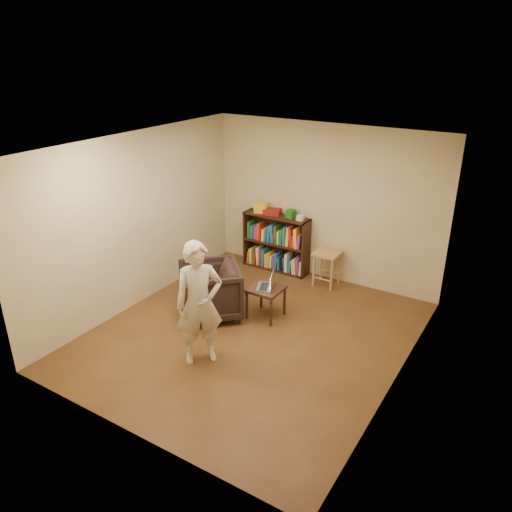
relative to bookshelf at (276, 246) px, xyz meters
The scene contains 15 objects.
floor 2.28m from the bookshelf, 69.07° to the right, with size 4.50×4.50×0.00m, color #4D2F18.
ceiling 3.11m from the bookshelf, 69.07° to the right, with size 4.50×4.50×0.00m, color silver.
wall_back 1.19m from the bookshelf, 11.02° to the left, with size 4.00×4.00×0.00m, color beige.
wall_left 2.56m from the bookshelf, 119.79° to the right, with size 4.50×4.50×0.00m, color beige.
wall_right 3.60m from the bookshelf, 36.78° to the right, with size 4.50×4.50×0.00m, color beige.
bookshelf is the anchor object (origin of this frame).
box_yellow 0.72m from the bookshelf, behind, with size 0.22×0.16×0.18m, color yellow.
red_cloth 0.62m from the bookshelf, behind, with size 0.29×0.21×0.10m, color maroon.
box_green 0.68m from the bookshelf, ahead, with size 0.14×0.14×0.14m, color #20661B.
box_white 0.76m from the bookshelf, ahead, with size 0.11×0.11×0.08m, color silver.
stool 1.03m from the bookshelf, ahead, with size 0.41×0.41×0.59m.
armchair 1.94m from the bookshelf, 90.44° to the right, with size 0.84×0.87×0.79m, color black.
side_table 1.71m from the bookshelf, 65.44° to the right, with size 0.46×0.46×0.48m.
laptop 1.72m from the bookshelf, 64.67° to the right, with size 0.33×0.37×0.23m.
person 2.99m from the bookshelf, 79.02° to the right, with size 0.59×0.38×1.61m, color beige.
Camera 1 is at (3.17, -5.00, 3.74)m, focal length 35.00 mm.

